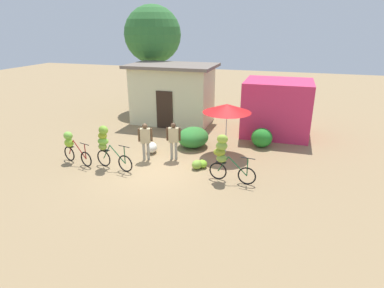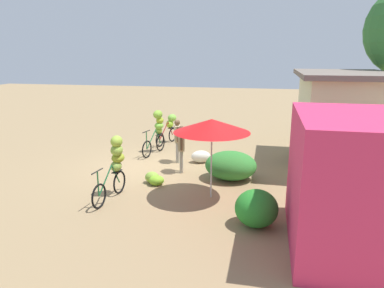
# 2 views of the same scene
# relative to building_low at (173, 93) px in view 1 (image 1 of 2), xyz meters

# --- Properties ---
(ground_plane) EXTENTS (60.00, 60.00, 0.00)m
(ground_plane) POSITION_rel_building_low_xyz_m (1.50, -6.34, -1.63)
(ground_plane) COLOR #957953
(building_low) EXTENTS (4.70, 3.01, 3.22)m
(building_low) POSITION_rel_building_low_xyz_m (0.00, 0.00, 0.00)
(building_low) COLOR beige
(building_low) RESTS_ON ground
(shop_pink) EXTENTS (3.20, 2.80, 2.69)m
(shop_pink) POSITION_rel_building_low_xyz_m (5.67, -0.48, -0.29)
(shop_pink) COLOR #D62F5C
(shop_pink) RESTS_ON ground
(tree_behind_building) EXTENTS (3.50, 3.50, 6.41)m
(tree_behind_building) POSITION_rel_building_low_xyz_m (-2.25, 2.68, 3.01)
(tree_behind_building) COLOR brown
(tree_behind_building) RESTS_ON ground
(hedge_bush_front_left) EXTENTS (1.37, 1.59, 0.88)m
(hedge_bush_front_left) POSITION_rel_building_low_xyz_m (2.24, -3.47, -1.19)
(hedge_bush_front_left) COLOR #318132
(hedge_bush_front_left) RESTS_ON ground
(hedge_bush_front_right) EXTENTS (0.94, 0.97, 0.86)m
(hedge_bush_front_right) POSITION_rel_building_low_xyz_m (5.21, -2.57, -1.21)
(hedge_bush_front_right) COLOR #27862A
(hedge_bush_front_right) RESTS_ON ground
(market_umbrella) EXTENTS (2.01, 2.01, 2.16)m
(market_umbrella) POSITION_rel_building_low_xyz_m (3.81, -3.83, 0.35)
(market_umbrella) COLOR beige
(market_umbrella) RESTS_ON ground
(bicycle_leftmost) EXTENTS (1.58, 0.64, 1.24)m
(bicycle_leftmost) POSITION_rel_building_low_xyz_m (-1.84, -6.59, -0.88)
(bicycle_leftmost) COLOR black
(bicycle_leftmost) RESTS_ON ground
(bicycle_near_pile) EXTENTS (1.71, 0.49, 1.67)m
(bicycle_near_pile) POSITION_rel_building_low_xyz_m (-0.25, -6.62, -0.65)
(bicycle_near_pile) COLOR black
(bicycle_near_pile) RESTS_ON ground
(bicycle_center_loaded) EXTENTS (1.68, 0.40, 1.68)m
(bicycle_center_loaded) POSITION_rel_building_low_xyz_m (4.25, -6.38, -0.65)
(bicycle_center_loaded) COLOR black
(bicycle_center_loaded) RESTS_ON ground
(banana_pile_on_ground) EXTENTS (0.65, 0.72, 0.35)m
(banana_pile_on_ground) POSITION_rel_building_low_xyz_m (3.17, -5.66, -1.47)
(banana_pile_on_ground) COLOR #83AF3A
(banana_pile_on_ground) RESTS_ON ground
(produce_sack) EXTENTS (0.63, 0.80, 0.44)m
(produce_sack) POSITION_rel_building_low_xyz_m (0.75, -4.69, -1.41)
(produce_sack) COLOR silver
(produce_sack) RESTS_ON ground
(person_vendor) EXTENTS (0.56, 0.30, 1.56)m
(person_vendor) POSITION_rel_building_low_xyz_m (1.92, -5.12, -0.69)
(person_vendor) COLOR gray
(person_vendor) RESTS_ON ground
(person_bystander) EXTENTS (0.55, 0.33, 1.55)m
(person_bystander) POSITION_rel_building_low_xyz_m (0.87, -5.53, -0.69)
(person_bystander) COLOR gray
(person_bystander) RESTS_ON ground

